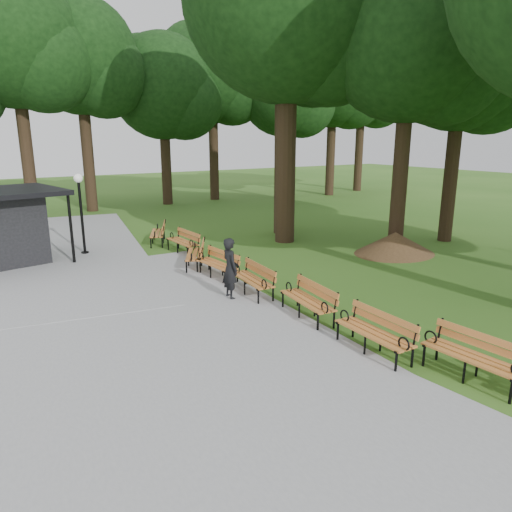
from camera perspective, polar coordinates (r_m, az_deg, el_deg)
ground at (r=9.60m, az=18.37°, el=-13.00°), size 100.00×100.00×0.00m
path at (r=9.69m, az=-12.41°, el=-12.10°), size 12.00×38.00×0.06m
person at (r=12.59m, az=-3.17°, el=-1.55°), size 0.44×0.64×1.69m
lamp_post at (r=18.30m, az=-20.70°, el=6.79°), size 0.32×0.32×2.99m
dirt_mound at (r=18.34m, az=16.60°, el=1.55°), size 2.70×2.70×0.82m
bench_2 at (r=9.43m, az=24.88°, el=-11.18°), size 0.78×1.94×0.88m
bench_3 at (r=9.84m, az=14.15°, el=-9.15°), size 0.68×1.91×0.88m
bench_4 at (r=11.41m, az=6.28°, el=-5.45°), size 0.86×1.96×0.88m
bench_5 at (r=12.97m, az=-0.52°, el=-2.91°), size 0.80×1.95×0.88m
bench_6 at (r=14.57m, az=-4.85°, el=-1.01°), size 0.79×1.95×0.88m
bench_7 at (r=15.86m, az=-7.47°, el=0.20°), size 1.48×1.97×0.88m
bench_8 at (r=17.80m, az=-8.96°, el=1.70°), size 0.73×1.93×0.88m
bench_9 at (r=19.64m, az=-11.93°, el=2.76°), size 1.37×1.99×0.88m
lawn_tree_1 at (r=19.54m, az=18.40°, el=24.58°), size 6.54×6.54×11.29m
lawn_tree_4 at (r=21.54m, az=3.54°, el=26.42°), size 6.36×6.36×12.06m
lawn_tree_5 at (r=21.20m, az=23.94°, el=21.38°), size 5.75×5.75×10.22m
tree_backdrop at (r=31.35m, az=-7.26°, el=21.21°), size 34.73×9.06×16.15m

